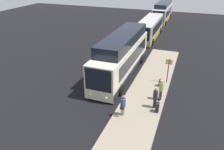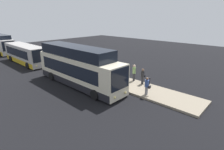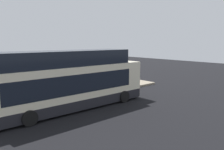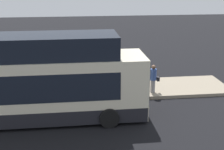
% 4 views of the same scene
% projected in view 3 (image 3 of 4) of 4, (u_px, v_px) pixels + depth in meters
% --- Properties ---
extents(ground, '(80.00, 80.00, 0.00)m').
position_uv_depth(ground, '(92.00, 103.00, 17.09)').
color(ground, black).
extents(platform, '(20.00, 3.32, 0.20)m').
position_uv_depth(platform, '(70.00, 95.00, 19.51)').
color(platform, gray).
rests_on(platform, ground).
extents(bus_lead, '(11.75, 2.84, 4.18)m').
position_uv_depth(bus_lead, '(71.00, 83.00, 15.46)').
color(bus_lead, beige).
rests_on(bus_lead, ground).
extents(passenger_boarding, '(0.58, 0.41, 1.66)m').
position_uv_depth(passenger_boarding, '(120.00, 79.00, 21.98)').
color(passenger_boarding, gray).
rests_on(passenger_boarding, platform).
extents(passenger_waiting, '(0.37, 0.54, 1.70)m').
position_uv_depth(passenger_waiting, '(94.00, 78.00, 22.32)').
color(passenger_waiting, '#2D2D33').
rests_on(passenger_waiting, platform).
extents(passenger_with_bags, '(0.49, 0.49, 1.86)m').
position_uv_depth(passenger_with_bags, '(82.00, 78.00, 21.62)').
color(passenger_with_bags, '#2D2D33').
rests_on(passenger_with_bags, platform).
extents(suitcase, '(0.41, 0.24, 0.99)m').
position_uv_depth(suitcase, '(96.00, 82.00, 22.93)').
color(suitcase, black).
rests_on(suitcase, platform).
extents(sign_post, '(0.10, 0.60, 2.38)m').
position_uv_depth(sign_post, '(51.00, 77.00, 19.53)').
color(sign_post, '#4C4C51').
rests_on(sign_post, platform).
extents(trash_bin, '(0.44, 0.44, 0.65)m').
position_uv_depth(trash_bin, '(62.00, 89.00, 19.99)').
color(trash_bin, '#593319').
rests_on(trash_bin, platform).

